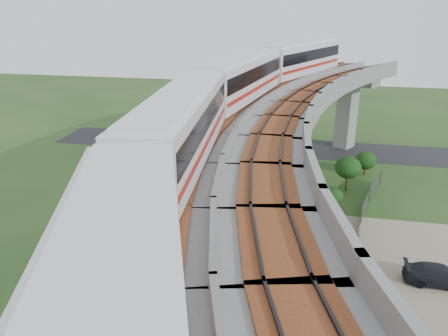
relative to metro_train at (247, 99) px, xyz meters
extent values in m
plane|color=#29451B|center=(-0.37, -1.69, -12.31)|extent=(160.00, 160.00, 0.00)
cube|color=#232326|center=(-0.37, 28.31, -12.29)|extent=(60.00, 8.00, 0.03)
cube|color=#99968E|center=(8.75, 30.11, -8.11)|extent=(2.86, 2.93, 8.40)
cube|color=#99968E|center=(8.75, 30.11, -3.31)|extent=(7.21, 5.74, 1.20)
cube|color=#99968E|center=(0.54, 8.73, -8.11)|extent=(2.35, 2.51, 8.40)
cube|color=#99968E|center=(0.54, 8.73, -3.31)|extent=(7.31, 3.58, 1.20)
cube|color=#99968E|center=(0.54, -12.11, -8.11)|extent=(2.35, 2.51, 8.40)
cube|color=#99968E|center=(0.54, -12.11, -3.31)|extent=(7.31, 3.58, 1.20)
cube|color=gray|center=(5.82, 24.85, -2.31)|extent=(16.42, 20.91, 0.80)
cube|color=gray|center=(1.96, 26.75, -1.41)|extent=(8.66, 17.08, 1.00)
cube|color=gray|center=(9.67, 22.95, -1.41)|extent=(8.66, 17.08, 1.00)
cube|color=brown|center=(3.84, 25.82, -1.85)|extent=(10.68, 18.08, 0.12)
cube|color=black|center=(3.84, 25.82, -1.73)|extent=(9.69, 17.59, 0.12)
cube|color=brown|center=(7.79, 23.88, -1.85)|extent=(10.68, 18.08, 0.12)
cube|color=black|center=(7.79, 23.88, -1.73)|extent=(9.69, 17.59, 0.12)
cube|color=gray|center=(0.33, 7.44, -2.31)|extent=(11.77, 20.03, 0.80)
cube|color=gray|center=(-3.92, 8.09, -1.41)|extent=(3.22, 18.71, 1.00)
cube|color=gray|center=(4.58, 6.79, -1.41)|extent=(3.22, 18.71, 1.00)
cube|color=brown|center=(-1.85, 7.77, -1.85)|extent=(5.44, 19.05, 0.12)
cube|color=black|center=(-1.85, 7.77, -1.73)|extent=(4.35, 18.88, 0.12)
cube|color=brown|center=(2.50, 7.11, -1.85)|extent=(5.44, 19.05, 0.12)
cube|color=black|center=(2.50, 7.11, -1.73)|extent=(4.35, 18.88, 0.12)
cube|color=gray|center=(0.33, -10.81, -2.31)|extent=(11.77, 20.03, 0.80)
cube|color=gray|center=(-3.92, -11.47, -1.41)|extent=(3.22, 18.71, 1.00)
cube|color=gray|center=(4.58, -10.16, -1.41)|extent=(3.22, 18.71, 1.00)
cube|color=brown|center=(-1.85, -11.15, -1.85)|extent=(5.44, 19.05, 0.12)
cube|color=black|center=(-1.85, -11.15, -1.73)|extent=(4.35, 18.88, 0.12)
cube|color=brown|center=(2.50, -10.48, -1.85)|extent=(5.44, 19.05, 0.12)
cube|color=black|center=(2.50, -10.48, -1.73)|extent=(4.35, 18.88, 0.12)
cube|color=silver|center=(0.88, -22.12, 1.63)|extent=(6.72, 14.17, 0.22)
cube|color=silver|center=(-2.35, -6.90, -0.07)|extent=(3.95, 15.17, 3.20)
cube|color=silver|center=(-2.35, -6.90, 1.63)|extent=(3.35, 14.38, 0.22)
cube|color=black|center=(-2.35, -6.90, 0.38)|extent=(3.96, 14.58, 1.15)
cube|color=red|center=(-2.35, -6.90, -0.82)|extent=(3.96, 14.58, 0.30)
cube|color=black|center=(-2.35, -6.90, -1.53)|extent=(2.96, 12.86, 0.28)
cube|color=silver|center=(-1.71, 8.64, -0.07)|extent=(5.15, 15.24, 3.20)
cube|color=silver|center=(-1.71, 8.64, 1.63)|extent=(4.50, 14.41, 0.22)
cube|color=black|center=(-1.71, 8.64, 0.38)|extent=(5.11, 14.66, 1.15)
cube|color=red|center=(-1.71, 8.64, -0.82)|extent=(5.11, 14.66, 0.30)
cube|color=black|center=(-1.71, 8.64, -1.53)|extent=(3.99, 12.89, 0.28)
cube|color=silver|center=(2.78, 23.54, -0.07)|extent=(8.55, 14.81, 3.20)
cube|color=silver|center=(2.78, 23.54, 1.63)|extent=(7.75, 13.90, 0.22)
cube|color=black|center=(2.78, 23.54, 0.38)|extent=(8.36, 14.28, 1.15)
cube|color=red|center=(2.78, 23.54, -0.82)|extent=(8.36, 14.28, 0.30)
cube|color=black|center=(2.78, 23.54, -1.53)|extent=(6.91, 12.42, 0.28)
cylinder|color=#2D382D|center=(11.88, 17.60, -11.56)|extent=(0.08, 0.08, 1.50)
cube|color=#2D382D|center=(11.01, 15.29, -11.56)|extent=(1.69, 4.77, 1.40)
cylinder|color=#2D382D|center=(10.25, 12.94, -11.56)|extent=(0.08, 0.08, 1.50)
cube|color=#2D382D|center=(9.60, 10.55, -11.56)|extent=(1.23, 4.91, 1.40)
cylinder|color=#2D382D|center=(9.08, 8.14, -11.56)|extent=(0.08, 0.08, 1.50)
cube|color=#2D382D|center=(8.66, 5.70, -11.56)|extent=(0.75, 4.99, 1.40)
cylinder|color=#2D382D|center=(8.37, 3.25, -11.56)|extent=(0.08, 0.08, 1.50)
cube|color=#2D382D|center=(8.19, 0.78, -11.56)|extent=(0.27, 5.04, 1.40)
cylinder|color=#2D382D|center=(8.13, -1.69, -11.56)|extent=(0.08, 0.08, 1.50)
cube|color=#2D382D|center=(8.19, -4.16, -11.56)|extent=(0.27, 5.04, 1.40)
cylinder|color=#2D382D|center=(8.37, -6.62, -11.56)|extent=(0.08, 0.08, 1.50)
cylinder|color=#382314|center=(10.46, 20.09, -11.79)|extent=(0.18, 0.18, 1.03)
ellipsoid|color=#183510|center=(10.46, 20.09, -10.58)|extent=(2.34, 2.34, 1.99)
cylinder|color=#382314|center=(8.19, 15.19, -11.42)|extent=(0.18, 0.18, 1.77)
ellipsoid|color=#183510|center=(8.19, 15.19, -9.75)|extent=(2.63, 2.63, 2.24)
cylinder|color=#382314|center=(6.63, 10.01, -11.81)|extent=(0.18, 0.18, 1.00)
ellipsoid|color=#183510|center=(6.63, 10.01, -10.75)|extent=(1.87, 1.87, 1.59)
cylinder|color=#382314|center=(6.61, 2.97, -11.64)|extent=(0.18, 0.18, 1.34)
ellipsoid|color=#183510|center=(6.61, 2.97, -10.42)|extent=(1.82, 1.82, 1.55)
cylinder|color=#382314|center=(5.46, -2.11, -11.45)|extent=(0.18, 0.18, 1.71)
ellipsoid|color=#183510|center=(5.46, -2.11, -9.68)|extent=(3.07, 3.07, 2.61)
cylinder|color=#382314|center=(5.99, -7.31, -11.60)|extent=(0.18, 0.18, 1.43)
ellipsoid|color=#183510|center=(5.99, -7.31, -10.06)|extent=(2.74, 2.74, 2.33)
imported|color=black|center=(13.49, 0.03, -11.58)|extent=(4.77, 2.07, 1.37)
camera|label=1|loc=(4.02, -27.57, 5.84)|focal=35.00mm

